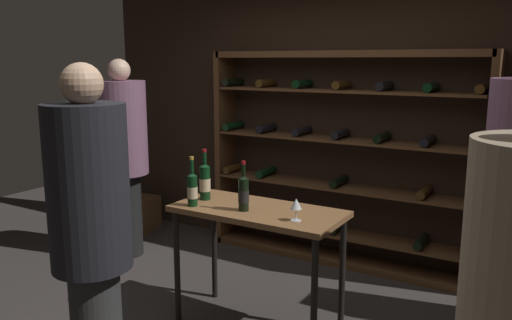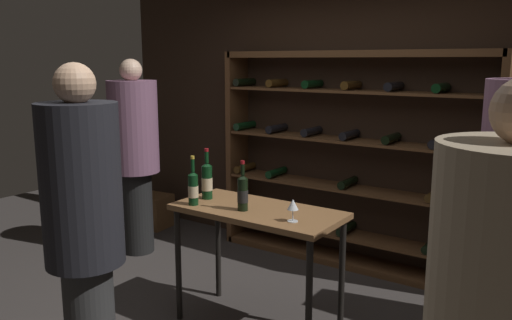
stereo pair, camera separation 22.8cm
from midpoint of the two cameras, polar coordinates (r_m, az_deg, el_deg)
name	(u,v)px [view 1 (the left image)]	position (r m, az deg, el deg)	size (l,w,h in m)	color
back_wall	(341,108)	(5.01, 8.10, 5.63)	(5.50, 0.10, 2.90)	#332319
wine_rack	(339,159)	(4.85, 7.75, 0.07)	(2.62, 0.32, 1.99)	brown
tasting_table	(258,223)	(3.65, -1.60, -6.98)	(1.19, 0.56, 0.89)	brown
person_bystander_dark_jacket	(123,150)	(5.17, -15.68, 1.06)	(0.48, 0.48, 1.92)	black
person_guest_plum_blouse	(91,225)	(2.93, -19.89, -6.73)	(0.43, 0.43, 1.90)	#2F2F2F
wine_crate	(136,212)	(6.16, -14.16, -5.61)	(0.48, 0.34, 0.37)	brown
wine_bottle_green_slim	(244,193)	(3.54, -3.23, -3.62)	(0.07, 0.07, 0.35)	black
wine_bottle_amber_reserve	(205,181)	(3.84, -7.34, -2.34)	(0.08, 0.08, 0.38)	black
wine_bottle_black_capsule	(192,189)	(3.69, -8.78, -3.16)	(0.07, 0.07, 0.36)	black
wine_glass_stemmed_center	(296,205)	(3.32, 2.47, -4.98)	(0.07, 0.07, 0.15)	silver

